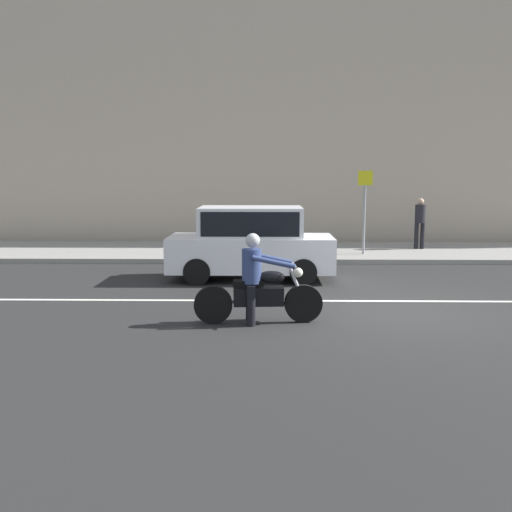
{
  "coord_description": "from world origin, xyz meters",
  "views": [
    {
      "loc": [
        -2.4,
        -10.78,
        2.6
      ],
      "look_at": [
        -2.6,
        -0.1,
        1.08
      ],
      "focal_mm": 40.5,
      "sensor_mm": 36.0,
      "label": 1
    }
  ],
  "objects_px": {
    "parked_hatchback_white": "(251,242)",
    "street_sign_post": "(365,203)",
    "motorcycle_with_rider_denim_blue": "(258,287)",
    "pedestrian_bystander": "(420,219)"
  },
  "relations": [
    {
      "from": "parked_hatchback_white",
      "to": "street_sign_post",
      "type": "bearing_deg",
      "value": 47.33
    },
    {
      "from": "motorcycle_with_rider_denim_blue",
      "to": "street_sign_post",
      "type": "distance_m",
      "value": 8.59
    },
    {
      "from": "parked_hatchback_white",
      "to": "motorcycle_with_rider_denim_blue",
      "type": "bearing_deg",
      "value": -86.8
    },
    {
      "from": "motorcycle_with_rider_denim_blue",
      "to": "street_sign_post",
      "type": "relative_size",
      "value": 0.87
    },
    {
      "from": "parked_hatchback_white",
      "to": "street_sign_post",
      "type": "relative_size",
      "value": 1.56
    },
    {
      "from": "street_sign_post",
      "to": "pedestrian_bystander",
      "type": "relative_size",
      "value": 1.55
    },
    {
      "from": "pedestrian_bystander",
      "to": "street_sign_post",
      "type": "bearing_deg",
      "value": -148.21
    },
    {
      "from": "motorcycle_with_rider_denim_blue",
      "to": "parked_hatchback_white",
      "type": "height_order",
      "value": "parked_hatchback_white"
    },
    {
      "from": "parked_hatchback_white",
      "to": "pedestrian_bystander",
      "type": "height_order",
      "value": "pedestrian_bystander"
    },
    {
      "from": "parked_hatchback_white",
      "to": "street_sign_post",
      "type": "xyz_separation_m",
      "value": [
        3.4,
        3.69,
        0.77
      ]
    }
  ]
}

